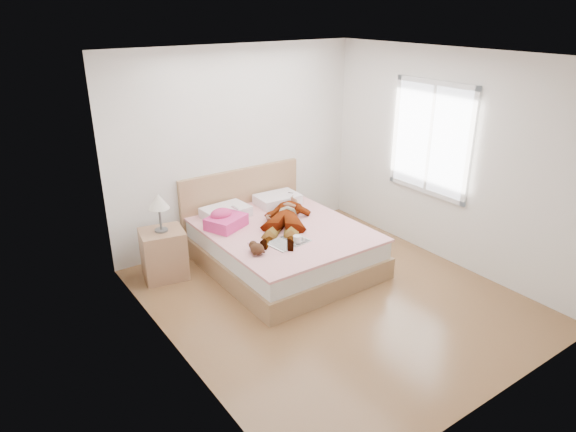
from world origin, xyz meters
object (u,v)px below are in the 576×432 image
Objects in this scene: bed at (280,243)px; woman at (286,214)px; magazine at (289,242)px; nightstand at (163,250)px; towel at (225,220)px; coffee_mug at (298,240)px; plush_toy at (256,248)px; phone at (235,208)px.

woman is at bearing 12.33° from bed.
nightstand is at bearing 140.04° from magazine.
magazine is at bearing -39.96° from nightstand.
woman is 0.76m from towel.
plush_toy reaches higher than coffee_mug.
phone is at bearing 74.04° from plush_toy.
nightstand reaches higher than magazine.
plush_toy is at bearing -177.06° from magazine.
bed is 0.56m from magazine.
bed reaches higher than phone.
bed is 8.94× the size of plush_toy.
woman is 3.28× the size of magazine.
phone is 0.20× the size of magazine.
bed is 1.42m from nightstand.
woman is 11.56× the size of coffee_mug.
woman is 0.64m from phone.
woman is at bearing 66.66° from coffee_mug.
phone is at bearing 101.61° from magazine.
bed is 0.74m from towel.
coffee_mug is at bearing -103.00° from bed.
towel reaches higher than phone.
towel reaches higher than woman.
phone is at bearing -3.33° from nightstand.
phone reaches higher than magazine.
woman is 2.90× the size of towel.
plush_toy reaches higher than magazine.
coffee_mug is at bearing -53.54° from magazine.
woman is at bearing -24.06° from towel.
plush_toy is at bearing -142.28° from bed.
magazine is 0.11m from coffee_mug.
coffee_mug is 0.13× the size of nightstand.
magazine is at bearing 2.94° from plush_toy.
magazine is at bearing -112.12° from bed.
nightstand is at bearing 169.21° from towel.
phone reaches higher than plush_toy.
bed is at bearing -30.53° from towel.
phone is 0.23m from towel.
towel is 1.13× the size of magazine.
nightstand reaches higher than coffee_mug.
towel is 0.81m from nightstand.
woman reaches higher than coffee_mug.
plush_toy is 1.22m from nightstand.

